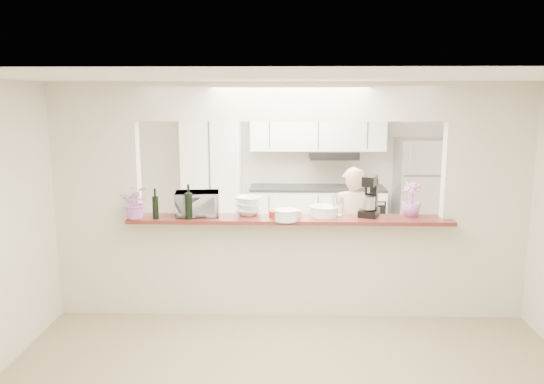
{
  "coord_description": "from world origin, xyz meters",
  "views": [
    {
      "loc": [
        -0.03,
        -5.51,
        2.38
      ],
      "look_at": [
        -0.2,
        0.3,
        1.3
      ],
      "focal_mm": 35.0,
      "sensor_mm": 36.0,
      "label": 1
    }
  ],
  "objects_px": {
    "refrigerator": "(420,193)",
    "toaster_oven": "(197,204)",
    "person": "(351,228)",
    "stand_mixer": "(370,198)"
  },
  "relations": [
    {
      "from": "refrigerator",
      "to": "person",
      "type": "height_order",
      "value": "refrigerator"
    },
    {
      "from": "toaster_oven",
      "to": "person",
      "type": "xyz_separation_m",
      "value": [
        1.76,
        0.83,
        -0.47
      ]
    },
    {
      "from": "toaster_oven",
      "to": "stand_mixer",
      "type": "height_order",
      "value": "stand_mixer"
    },
    {
      "from": "refrigerator",
      "to": "stand_mixer",
      "type": "bearing_deg",
      "value": -114.8
    },
    {
      "from": "toaster_oven",
      "to": "refrigerator",
      "type": "bearing_deg",
      "value": 33.61
    },
    {
      "from": "toaster_oven",
      "to": "stand_mixer",
      "type": "relative_size",
      "value": 1.06
    },
    {
      "from": "toaster_oven",
      "to": "person",
      "type": "height_order",
      "value": "person"
    },
    {
      "from": "refrigerator",
      "to": "toaster_oven",
      "type": "bearing_deg",
      "value": -139.15
    },
    {
      "from": "refrigerator",
      "to": "person",
      "type": "xyz_separation_m",
      "value": [
        -1.28,
        -1.8,
        -0.1
      ]
    },
    {
      "from": "refrigerator",
      "to": "toaster_oven",
      "type": "xyz_separation_m",
      "value": [
        -3.04,
        -2.63,
        0.37
      ]
    }
  ]
}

